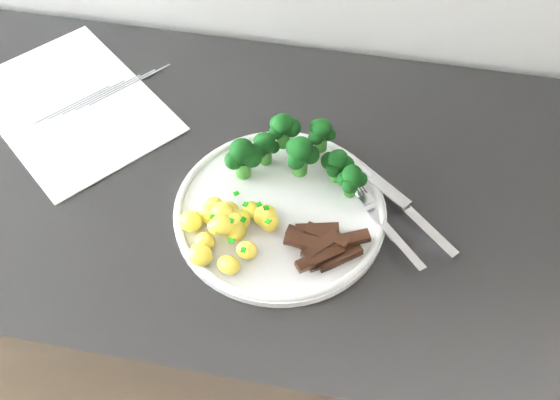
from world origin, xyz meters
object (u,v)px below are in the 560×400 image
(potatoes, at_px, (228,228))
(fork, at_px, (385,224))
(counter, at_px, (232,320))
(recipe_paper, at_px, (72,105))
(broccoli, at_px, (297,151))
(beef_strips, at_px, (323,246))
(plate, at_px, (280,210))
(knife, at_px, (413,216))

(potatoes, height_order, fork, potatoes)
(counter, bearing_deg, fork, -11.69)
(recipe_paper, distance_m, fork, 0.51)
(broccoli, distance_m, beef_strips, 0.14)
(recipe_paper, height_order, broccoli, broccoli)
(beef_strips, relative_size, fork, 0.77)
(plate, bearing_deg, knife, 7.42)
(plate, height_order, beef_strips, beef_strips)
(recipe_paper, height_order, beef_strips, beef_strips)
(counter, distance_m, knife, 0.53)
(potatoes, xyz_separation_m, beef_strips, (0.12, -0.00, -0.00))
(broccoli, relative_size, fork, 1.36)
(beef_strips, xyz_separation_m, fork, (0.07, 0.05, -0.00))
(plate, height_order, knife, knife)
(fork, xyz_separation_m, knife, (0.04, 0.03, -0.01))
(fork, relative_size, knife, 0.85)
(fork, bearing_deg, beef_strips, -146.42)
(plate, bearing_deg, potatoes, -137.94)
(broccoli, relative_size, potatoes, 1.51)
(knife, bearing_deg, potatoes, -162.18)
(potatoes, bearing_deg, counter, 115.50)
(fork, bearing_deg, plate, 178.06)
(counter, relative_size, beef_strips, 21.29)
(potatoes, bearing_deg, plate, 42.06)
(knife, bearing_deg, broccoli, 163.77)
(recipe_paper, height_order, plate, plate)
(counter, distance_m, recipe_paper, 0.51)
(broccoli, bearing_deg, counter, -167.52)
(broccoli, xyz_separation_m, fork, (0.13, -0.08, -0.03))
(beef_strips, bearing_deg, plate, 140.97)
(potatoes, xyz_separation_m, fork, (0.20, 0.05, -0.01))
(plate, bearing_deg, beef_strips, -39.03)
(broccoli, bearing_deg, fork, -30.25)
(beef_strips, xyz_separation_m, knife, (0.11, 0.08, -0.01))
(potatoes, bearing_deg, knife, 17.82)
(knife, bearing_deg, fork, -142.27)
(beef_strips, distance_m, knife, 0.13)
(counter, xyz_separation_m, knife, (0.28, -0.02, 0.45))
(recipe_paper, distance_m, broccoli, 0.37)
(fork, bearing_deg, knife, 37.73)
(potatoes, bearing_deg, recipe_paper, 146.80)
(recipe_paper, xyz_separation_m, broccoli, (0.36, -0.07, 0.05))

